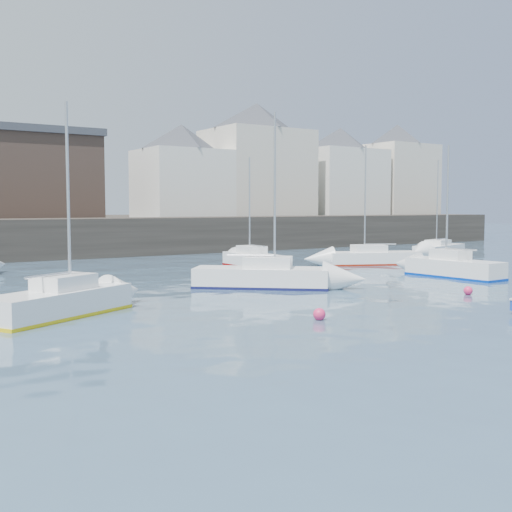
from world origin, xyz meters
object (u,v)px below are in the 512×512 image
sailboat_b (262,276)px  buoy_far (276,279)px  sailboat_c (454,267)px  buoy_mid (468,295)px  sailboat_f (253,260)px  sailboat_d (373,257)px  sailboat_g (439,249)px  sailboat_a (59,302)px  buoy_near (319,320)px

sailboat_b → buoy_far: bearing=43.4°
sailboat_c → buoy_mid: size_ratio=18.30×
sailboat_c → sailboat_f: (-5.97, 11.14, -0.06)m
sailboat_b → buoy_mid: size_ratio=21.02×
sailboat_b → sailboat_f: 10.47m
sailboat_c → sailboat_d: 8.49m
sailboat_f → sailboat_g: (18.99, 1.02, -0.07)m
buoy_mid → buoy_far: 10.28m
sailboat_a → sailboat_b: (10.63, 2.79, 0.01)m
sailboat_a → buoy_mid: sailboat_a is taller
sailboat_b → sailboat_f: bearing=59.0°
sailboat_d → sailboat_f: (-7.79, 2.85, 0.02)m
sailboat_a → sailboat_g: bearing=20.1°
sailboat_a → buoy_mid: 17.47m
sailboat_d → buoy_mid: size_ratio=19.98×
sailboat_c → sailboat_g: size_ratio=0.95×
sailboat_b → buoy_mid: bearing=-48.7°
sailboat_a → sailboat_g: size_ratio=1.00×
sailboat_c → sailboat_d: (1.83, 8.29, -0.07)m
sailboat_g → buoy_far: bearing=-160.9°
sailboat_d → buoy_mid: sailboat_d is taller
sailboat_b → sailboat_c: sailboat_b is taller
sailboat_c → sailboat_d: sailboat_d is taller
sailboat_g → sailboat_d: bearing=-160.9°
sailboat_c → buoy_mid: bearing=-135.6°
buoy_near → buoy_far: buoy_near is taller
sailboat_d → sailboat_f: bearing=159.9°
sailboat_a → sailboat_f: size_ratio=1.08×
sailboat_g → buoy_mid: size_ratio=19.17×
sailboat_a → buoy_near: sailboat_a is taller
sailboat_g → buoy_mid: bearing=-136.6°
sailboat_c → buoy_far: bearing=152.2°
sailboat_a → sailboat_c: 22.00m
sailboat_a → buoy_near: size_ratio=17.52×
sailboat_b → sailboat_d: sailboat_b is taller
sailboat_b → sailboat_d: size_ratio=1.05×
sailboat_c → sailboat_f: 12.63m
sailboat_c → sailboat_d: bearing=77.6°
sailboat_b → sailboat_f: sailboat_b is taller
sailboat_b → buoy_near: (-3.31, -8.43, -0.55)m
buoy_near → buoy_far: (5.91, 10.89, 0.00)m
sailboat_b → sailboat_c: bearing=-10.8°
buoy_near → buoy_mid: (9.59, 1.30, 0.00)m
sailboat_a → sailboat_f: 19.88m
sailboat_b → buoy_far: size_ratio=21.10×
sailboat_b → buoy_far: (2.60, 2.46, -0.55)m
sailboat_b → buoy_near: bearing=-111.4°
buoy_far → sailboat_a: bearing=-158.4°
sailboat_c → sailboat_f: size_ratio=1.03×
sailboat_b → sailboat_g: 26.35m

